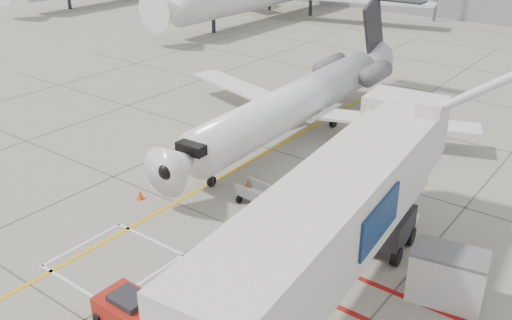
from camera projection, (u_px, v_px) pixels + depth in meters
The scene contains 8 objects.
ground_plane at pixel (166, 266), 22.92m from camera, with size 260.00×260.00×0.00m, color gray.
regional_jet at pixel (279, 89), 32.44m from camera, with size 21.25×26.79×7.02m, color white, non-canonical shape.
jet_bridge at pixel (324, 237), 18.02m from camera, with size 8.90×18.78×7.51m, color silver, non-canonical shape.
pushback_tug at pixel (130, 310), 19.47m from camera, with size 2.36×1.48×1.38m, color #A11A0F, non-canonical shape.
baggage_cart at pixel (255, 194), 27.31m from camera, with size 1.68×1.06×1.06m, color slate, non-canonical shape.
ground_power_unit at pixel (447, 276), 20.63m from camera, with size 2.61×1.52×2.07m, color beige, non-canonical shape.
cone_nose at pixel (140, 194), 27.91m from camera, with size 0.35×0.35×0.49m, color #FF510D.
cone_side at pixel (248, 183), 29.01m from camera, with size 0.36×0.36×0.50m, color #FF4D0D.
Camera 1 is at (14.34, -12.92, 13.58)m, focal length 40.00 mm.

